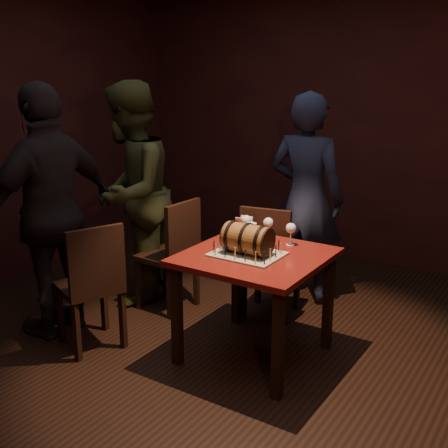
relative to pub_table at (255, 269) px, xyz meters
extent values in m
plane|color=black|center=(-0.19, -0.14, -0.64)|extent=(5.00, 5.00, 0.00)
cube|color=black|center=(-0.19, 2.36, 0.76)|extent=(5.00, 0.04, 2.80)
cube|color=#53100D|center=(0.00, 0.00, 0.09)|extent=(0.90, 0.90, 0.04)
cube|color=black|center=(-0.38, -0.38, -0.29)|extent=(0.06, 0.06, 0.71)
cube|color=black|center=(0.38, -0.38, -0.29)|extent=(0.06, 0.06, 0.71)
cube|color=black|center=(-0.38, 0.38, -0.29)|extent=(0.06, 0.06, 0.71)
cube|color=black|center=(0.38, 0.38, -0.29)|extent=(0.06, 0.06, 0.71)
cube|color=gray|center=(-0.04, -0.05, 0.12)|extent=(0.45, 0.35, 0.01)
cylinder|color=brown|center=(-0.04, -0.05, 0.22)|extent=(0.30, 0.20, 0.20)
cylinder|color=black|center=(-0.15, -0.05, 0.22)|extent=(0.02, 0.22, 0.22)
cylinder|color=black|center=(-0.04, -0.05, 0.22)|extent=(0.02, 0.22, 0.22)
cylinder|color=black|center=(0.08, -0.05, 0.22)|extent=(0.02, 0.22, 0.22)
cylinder|color=black|center=(-0.19, -0.05, 0.22)|extent=(0.01, 0.19, 0.19)
cylinder|color=black|center=(0.12, -0.05, 0.22)|extent=(0.01, 0.19, 0.19)
cylinder|color=black|center=(-0.21, -0.05, 0.22)|extent=(0.04, 0.02, 0.02)
sphere|color=black|center=(-0.23, -0.05, 0.22)|extent=(0.03, 0.03, 0.03)
cylinder|color=#F9DE95|center=(-0.19, -0.19, 0.16)|extent=(0.01, 0.01, 0.08)
cylinder|color=black|center=(-0.19, -0.19, 0.21)|extent=(0.00, 0.00, 0.01)
cylinder|color=black|center=(-0.12, -0.19, 0.16)|extent=(0.01, 0.01, 0.08)
cylinder|color=black|center=(-0.12, -0.19, 0.21)|extent=(0.00, 0.00, 0.01)
cylinder|color=#F9DE95|center=(-0.04, -0.19, 0.16)|extent=(0.01, 0.01, 0.08)
cylinder|color=black|center=(-0.04, -0.19, 0.21)|extent=(0.00, 0.00, 0.01)
cylinder|color=black|center=(0.03, -0.19, 0.16)|extent=(0.01, 0.01, 0.08)
cylinder|color=black|center=(0.03, -0.19, 0.21)|extent=(0.00, 0.00, 0.01)
cylinder|color=#F9DE95|center=(0.11, -0.19, 0.16)|extent=(0.01, 0.01, 0.08)
cylinder|color=black|center=(0.11, -0.19, 0.21)|extent=(0.00, 0.00, 0.01)
cylinder|color=black|center=(0.16, -0.17, 0.16)|extent=(0.01, 0.01, 0.08)
cylinder|color=black|center=(0.16, -0.17, 0.21)|extent=(0.00, 0.00, 0.01)
cylinder|color=#F9DE95|center=(0.16, -0.09, 0.16)|extent=(0.01, 0.01, 0.08)
cylinder|color=black|center=(0.16, -0.09, 0.21)|extent=(0.00, 0.00, 0.01)
cylinder|color=black|center=(0.16, -0.02, 0.16)|extent=(0.01, 0.01, 0.08)
cylinder|color=black|center=(0.16, -0.02, 0.21)|extent=(0.00, 0.00, 0.01)
cylinder|color=#F9DE95|center=(0.16, 0.06, 0.16)|extent=(0.01, 0.01, 0.08)
cylinder|color=black|center=(0.16, 0.06, 0.21)|extent=(0.00, 0.00, 0.01)
cylinder|color=black|center=(0.12, 0.10, 0.16)|extent=(0.01, 0.01, 0.08)
cylinder|color=black|center=(0.12, 0.10, 0.21)|extent=(0.00, 0.00, 0.01)
cylinder|color=#F9DE95|center=(0.05, 0.10, 0.16)|extent=(0.01, 0.01, 0.08)
cylinder|color=black|center=(0.05, 0.10, 0.21)|extent=(0.00, 0.00, 0.01)
cylinder|color=black|center=(-0.03, 0.10, 0.16)|extent=(0.01, 0.01, 0.08)
cylinder|color=black|center=(-0.03, 0.10, 0.21)|extent=(0.00, 0.00, 0.01)
cylinder|color=#F9DE95|center=(-0.11, 0.10, 0.16)|extent=(0.01, 0.01, 0.08)
cylinder|color=black|center=(-0.11, 0.10, 0.21)|extent=(0.00, 0.00, 0.01)
cylinder|color=black|center=(-0.18, 0.10, 0.16)|extent=(0.01, 0.01, 0.08)
cylinder|color=black|center=(-0.18, 0.10, 0.21)|extent=(0.00, 0.00, 0.01)
cylinder|color=#F9DE95|center=(-0.23, 0.07, 0.16)|extent=(0.01, 0.01, 0.08)
cylinder|color=black|center=(-0.23, 0.07, 0.21)|extent=(0.00, 0.00, 0.01)
cylinder|color=black|center=(-0.23, 0.00, 0.16)|extent=(0.01, 0.01, 0.08)
cylinder|color=black|center=(-0.23, 0.00, 0.21)|extent=(0.00, 0.00, 0.01)
cylinder|color=#F9DE95|center=(-0.23, -0.08, 0.16)|extent=(0.01, 0.01, 0.08)
cylinder|color=black|center=(-0.23, -0.08, 0.21)|extent=(0.00, 0.00, 0.01)
cylinder|color=black|center=(-0.23, -0.15, 0.16)|extent=(0.01, 0.01, 0.08)
cylinder|color=black|center=(-0.23, -0.15, 0.21)|extent=(0.00, 0.00, 0.01)
cylinder|color=silver|center=(-0.26, 0.31, 0.11)|extent=(0.06, 0.06, 0.01)
cylinder|color=silver|center=(-0.26, 0.31, 0.16)|extent=(0.01, 0.01, 0.09)
sphere|color=silver|center=(-0.26, 0.31, 0.23)|extent=(0.07, 0.07, 0.07)
sphere|color=#591114|center=(-0.26, 0.31, 0.23)|extent=(0.05, 0.05, 0.05)
cylinder|color=silver|center=(-0.09, 0.34, 0.11)|extent=(0.06, 0.06, 0.01)
cylinder|color=silver|center=(-0.09, 0.34, 0.16)|extent=(0.01, 0.01, 0.09)
sphere|color=silver|center=(-0.09, 0.34, 0.23)|extent=(0.07, 0.07, 0.07)
cylinder|color=silver|center=(0.11, 0.30, 0.11)|extent=(0.06, 0.06, 0.01)
cylinder|color=silver|center=(0.11, 0.30, 0.16)|extent=(0.01, 0.01, 0.09)
sphere|color=silver|center=(0.11, 0.30, 0.23)|extent=(0.07, 0.07, 0.07)
sphere|color=#BF594C|center=(0.11, 0.30, 0.23)|extent=(0.05, 0.05, 0.05)
cylinder|color=silver|center=(-0.14, 0.18, 0.18)|extent=(0.07, 0.07, 0.15)
cylinder|color=#9E5414|center=(-0.14, 0.18, 0.17)|extent=(0.06, 0.06, 0.11)
cylinder|color=white|center=(-0.14, 0.18, 0.23)|extent=(0.06, 0.06, 0.02)
cube|color=black|center=(-0.23, 0.67, -0.19)|extent=(0.46, 0.46, 0.04)
cube|color=black|center=(-0.09, 0.86, -0.43)|extent=(0.04, 0.04, 0.43)
cube|color=black|center=(-0.43, 0.80, -0.43)|extent=(0.04, 0.04, 0.43)
cube|color=black|center=(-0.03, 0.53, -0.43)|extent=(0.04, 0.04, 0.43)
cube|color=black|center=(-0.37, 0.47, -0.43)|extent=(0.04, 0.04, 0.43)
cube|color=black|center=(-0.20, 0.49, 0.06)|extent=(0.40, 0.11, 0.46)
cube|color=black|center=(-1.02, 0.32, -0.19)|extent=(0.42, 0.42, 0.04)
cube|color=black|center=(-1.18, 0.50, -0.43)|extent=(0.04, 0.04, 0.43)
cube|color=black|center=(-1.20, 0.16, -0.43)|extent=(0.04, 0.04, 0.43)
cube|color=black|center=(-0.84, 0.48, -0.43)|extent=(0.04, 0.04, 0.43)
cube|color=black|center=(-0.86, 0.14, -0.43)|extent=(0.04, 0.04, 0.43)
cube|color=black|center=(-0.84, 0.31, 0.06)|extent=(0.06, 0.40, 0.46)
cube|color=black|center=(-1.07, -0.50, -0.19)|extent=(0.52, 0.52, 0.04)
cube|color=black|center=(-1.16, -0.28, -0.43)|extent=(0.04, 0.04, 0.43)
cube|color=black|center=(-1.29, -0.60, -0.43)|extent=(0.04, 0.04, 0.43)
cube|color=black|center=(-0.85, -0.41, -0.43)|extent=(0.04, 0.04, 0.43)
cube|color=black|center=(-0.98, -0.73, -0.43)|extent=(0.04, 0.04, 0.43)
cube|color=black|center=(-0.90, -0.57, 0.06)|extent=(0.19, 0.38, 0.46)
imported|color=#1B2036|center=(-0.16, 1.12, 0.25)|extent=(0.66, 0.45, 1.77)
imported|color=#383B1D|center=(-1.40, 0.33, 0.29)|extent=(0.99, 1.10, 1.85)
imported|color=black|center=(-1.45, -0.46, 0.29)|extent=(0.51, 1.12, 1.87)
camera|label=1|loc=(1.75, -3.09, 1.33)|focal=45.00mm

